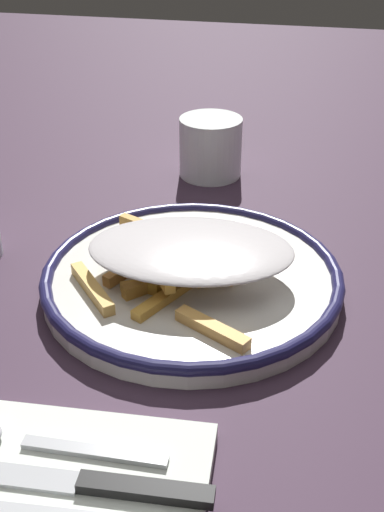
{
  "coord_description": "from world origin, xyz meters",
  "views": [
    {
      "loc": [
        -0.52,
        -0.12,
        0.36
      ],
      "look_at": [
        0.0,
        0.0,
        0.04
      ],
      "focal_mm": 45.1,
      "sensor_mm": 36.0,
      "label": 1
    }
  ],
  "objects_px": {
    "spoon": "(25,440)",
    "coffee_mug": "(211,147)",
    "napkin": "(58,489)",
    "plate": "(192,278)",
    "fries_heap": "(183,255)",
    "knife": "(84,483)"
  },
  "relations": [
    {
      "from": "fries_heap",
      "to": "knife",
      "type": "bearing_deg",
      "value": 178.35
    },
    {
      "from": "plate",
      "to": "fries_heap",
      "type": "height_order",
      "value": "fries_heap"
    },
    {
      "from": "napkin",
      "to": "coffee_mug",
      "type": "bearing_deg",
      "value": 0.39
    },
    {
      "from": "plate",
      "to": "napkin",
      "type": "relative_size",
      "value": 1.5
    },
    {
      "from": "plate",
      "to": "knife",
      "type": "height_order",
      "value": "plate"
    },
    {
      "from": "coffee_mug",
      "to": "spoon",
      "type": "bearing_deg",
      "value": 176.55
    },
    {
      "from": "fries_heap",
      "to": "spoon",
      "type": "xyz_separation_m",
      "value": [
        -0.23,
        0.06,
        -0.03
      ]
    },
    {
      "from": "fries_heap",
      "to": "plate",
      "type": "bearing_deg",
      "value": -44.76
    },
    {
      "from": "fries_heap",
      "to": "coffee_mug",
      "type": "xyz_separation_m",
      "value": [
        0.29,
        0.03,
        -0.0
      ]
    },
    {
      "from": "napkin",
      "to": "knife",
      "type": "relative_size",
      "value": 0.94
    },
    {
      "from": "plate",
      "to": "napkin",
      "type": "height_order",
      "value": "plate"
    },
    {
      "from": "napkin",
      "to": "spoon",
      "type": "height_order",
      "value": "spoon"
    },
    {
      "from": "knife",
      "to": "coffee_mug",
      "type": "xyz_separation_m",
      "value": [
        0.54,
        0.02,
        0.02
      ]
    },
    {
      "from": "napkin",
      "to": "fries_heap",
      "type": "bearing_deg",
      "value": -5.86
    },
    {
      "from": "knife",
      "to": "coffee_mug",
      "type": "bearing_deg",
      "value": 2.38
    },
    {
      "from": "napkin",
      "to": "coffee_mug",
      "type": "height_order",
      "value": "coffee_mug"
    },
    {
      "from": "fries_heap",
      "to": "spoon",
      "type": "distance_m",
      "value": 0.24
    },
    {
      "from": "fries_heap",
      "to": "knife",
      "type": "xyz_separation_m",
      "value": [
        -0.25,
        0.01,
        -0.03
      ]
    },
    {
      "from": "spoon",
      "to": "coffee_mug",
      "type": "relative_size",
      "value": 1.39
    },
    {
      "from": "fries_heap",
      "to": "coffee_mug",
      "type": "height_order",
      "value": "coffee_mug"
    },
    {
      "from": "knife",
      "to": "fries_heap",
      "type": "bearing_deg",
      "value": -1.65
    },
    {
      "from": "knife",
      "to": "spoon",
      "type": "xyz_separation_m",
      "value": [
        0.03,
        0.05,
        0.0
      ]
    }
  ]
}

